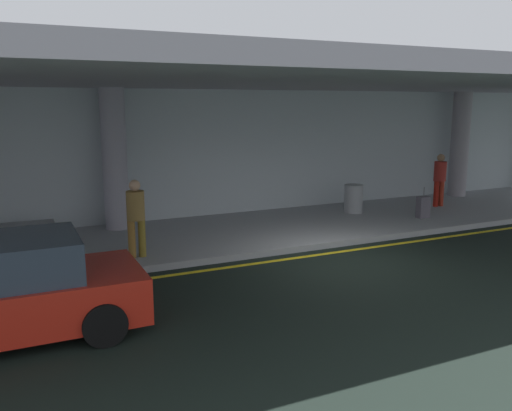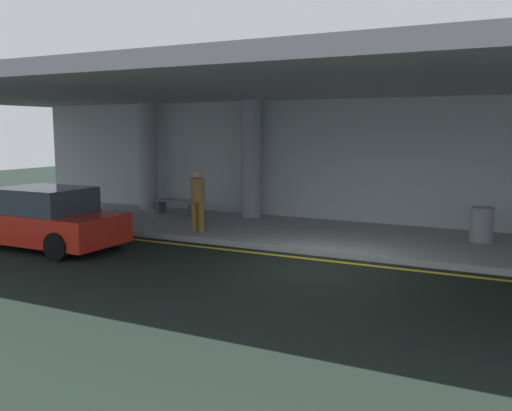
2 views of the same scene
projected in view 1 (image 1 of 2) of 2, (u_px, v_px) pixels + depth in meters
name	position (u px, v px, depth m)	size (l,w,h in m)	color
ground_plane	(344.00, 261.00, 11.65)	(60.00, 60.00, 0.00)	black
sidewalk	(278.00, 228.00, 14.39)	(26.00, 4.20, 0.15)	#95989C
lane_stripe_yellow	(328.00, 253.00, 12.22)	(26.00, 0.14, 0.01)	yellow
support_column_left_mid	(115.00, 160.00, 13.72)	(0.63, 0.63, 3.65)	#9994A2
support_column_center	(460.00, 145.00, 18.73)	(0.63, 0.63, 3.65)	#99919A
ceiling_overhang	(289.00, 81.00, 13.21)	(28.00, 13.20, 0.30)	#95909B
terminal_back_wall	(245.00, 154.00, 16.05)	(26.00, 0.30, 3.80)	#B1BBC1
traveler_with_luggage	(136.00, 213.00, 11.24)	(0.38, 0.38, 1.68)	olive
person_waiting_for_ride	(440.00, 176.00, 16.90)	(0.38, 0.38, 1.68)	maroon
suitcase_upright_primary	(423.00, 207.00, 15.31)	(0.36, 0.22, 0.90)	#57515B
bench_metal	(18.00, 229.00, 12.45)	(1.60, 0.50, 0.48)	slate
trash_bin_steel	(353.00, 199.00, 16.03)	(0.56, 0.56, 0.85)	gray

